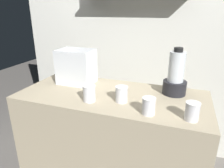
% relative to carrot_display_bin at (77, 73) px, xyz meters
% --- Properties ---
extents(counter, '(1.40, 0.64, 0.90)m').
position_rel_carrot_display_bin_xyz_m(counter, '(0.36, -0.13, -0.54)').
color(counter, tan).
rests_on(counter, ground_plane).
extents(back_wall_unit, '(2.60, 0.24, 2.50)m').
position_rel_carrot_display_bin_xyz_m(back_wall_unit, '(0.36, 0.63, 0.27)').
color(back_wall_unit, silver).
rests_on(back_wall_unit, ground_plane).
extents(carrot_display_bin, '(0.29, 0.21, 0.29)m').
position_rel_carrot_display_bin_xyz_m(carrot_display_bin, '(0.00, 0.00, 0.00)').
color(carrot_display_bin, white).
rests_on(carrot_display_bin, counter).
extents(blender_pitcher, '(0.17, 0.17, 0.35)m').
position_rel_carrot_display_bin_xyz_m(blender_pitcher, '(0.80, 0.03, 0.04)').
color(blender_pitcher, black).
rests_on(blender_pitcher, counter).
extents(juice_cup_beet_far_left, '(0.09, 0.09, 0.11)m').
position_rel_carrot_display_bin_xyz_m(juice_cup_beet_far_left, '(0.25, -0.30, -0.04)').
color(juice_cup_beet_far_left, white).
rests_on(juice_cup_beet_far_left, counter).
extents(juice_cup_beet_left, '(0.09, 0.09, 0.11)m').
position_rel_carrot_display_bin_xyz_m(juice_cup_beet_left, '(0.47, -0.23, -0.04)').
color(juice_cup_beet_left, white).
rests_on(juice_cup_beet_left, counter).
extents(juice_cup_carrot_middle, '(0.08, 0.08, 0.11)m').
position_rel_carrot_display_bin_xyz_m(juice_cup_carrot_middle, '(0.67, -0.35, -0.04)').
color(juice_cup_carrot_middle, white).
rests_on(juice_cup_carrot_middle, counter).
extents(juice_cup_carrot_right, '(0.08, 0.08, 0.11)m').
position_rel_carrot_display_bin_xyz_m(juice_cup_carrot_right, '(0.92, -0.34, -0.04)').
color(juice_cup_carrot_right, white).
rests_on(juice_cup_carrot_right, counter).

